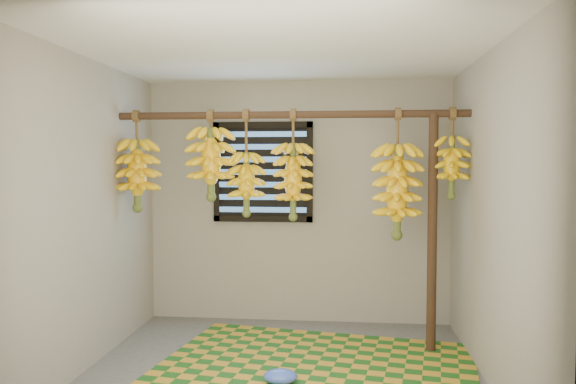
# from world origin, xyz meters

# --- Properties ---
(floor) EXTENTS (3.00, 3.00, 0.01)m
(floor) POSITION_xyz_m (0.00, 0.00, -0.01)
(floor) COLOR #535353
(floor) RESTS_ON ground
(ceiling) EXTENTS (3.00, 3.00, 0.01)m
(ceiling) POSITION_xyz_m (0.00, 0.00, 2.40)
(ceiling) COLOR silver
(ceiling) RESTS_ON wall_back
(wall_back) EXTENTS (3.00, 0.01, 2.40)m
(wall_back) POSITION_xyz_m (0.00, 1.50, 1.20)
(wall_back) COLOR gray
(wall_back) RESTS_ON floor
(wall_left) EXTENTS (0.01, 3.00, 2.40)m
(wall_left) POSITION_xyz_m (-1.50, 0.00, 1.20)
(wall_left) COLOR gray
(wall_left) RESTS_ON floor
(wall_right) EXTENTS (0.01, 3.00, 2.40)m
(wall_right) POSITION_xyz_m (1.50, 0.00, 1.20)
(wall_right) COLOR gray
(wall_right) RESTS_ON floor
(window) EXTENTS (1.00, 0.04, 1.00)m
(window) POSITION_xyz_m (-0.35, 1.48, 1.50)
(window) COLOR black
(window) RESTS_ON wall_back
(hanging_pole) EXTENTS (3.00, 0.06, 0.06)m
(hanging_pole) POSITION_xyz_m (0.00, 0.70, 2.00)
(hanging_pole) COLOR #402818
(hanging_pole) RESTS_ON wall_left
(support_post) EXTENTS (0.08, 0.08, 2.00)m
(support_post) POSITION_xyz_m (1.20, 0.70, 1.00)
(support_post) COLOR #402818
(support_post) RESTS_ON floor
(woven_mat) EXTENTS (2.70, 2.30, 0.01)m
(woven_mat) POSITION_xyz_m (0.24, 0.13, 0.01)
(woven_mat) COLOR #1C5619
(woven_mat) RESTS_ON floor
(plastic_bag) EXTENTS (0.26, 0.20, 0.10)m
(plastic_bag) POSITION_xyz_m (0.02, -0.15, 0.06)
(plastic_bag) COLOR blue
(plastic_bag) RESTS_ON woven_mat
(banana_bunch_a) EXTENTS (0.35, 0.35, 0.87)m
(banana_bunch_a) POSITION_xyz_m (-1.35, 0.70, 1.49)
(banana_bunch_a) COLOR brown
(banana_bunch_a) RESTS_ON hanging_pole
(banana_bunch_b) EXTENTS (0.39, 0.39, 0.77)m
(banana_bunch_b) POSITION_xyz_m (-0.69, 0.70, 1.59)
(banana_bunch_b) COLOR brown
(banana_bunch_b) RESTS_ON hanging_pole
(banana_bunch_c) EXTENTS (0.31, 0.31, 0.91)m
(banana_bunch_c) POSITION_xyz_m (-0.38, 0.70, 1.41)
(banana_bunch_c) COLOR brown
(banana_bunch_c) RESTS_ON hanging_pole
(banana_bunch_d) EXTENTS (0.33, 0.33, 0.94)m
(banana_bunch_d) POSITION_xyz_m (0.03, 0.70, 1.44)
(banana_bunch_d) COLOR brown
(banana_bunch_d) RESTS_ON hanging_pole
(banana_bunch_e) EXTENTS (0.38, 0.38, 1.09)m
(banana_bunch_e) POSITION_xyz_m (0.91, 0.70, 1.36)
(banana_bunch_e) COLOR brown
(banana_bunch_e) RESTS_ON hanging_pole
(banana_bunch_f) EXTENTS (0.30, 0.30, 0.75)m
(banana_bunch_f) POSITION_xyz_m (1.35, 0.70, 1.56)
(banana_bunch_f) COLOR brown
(banana_bunch_f) RESTS_ON hanging_pole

